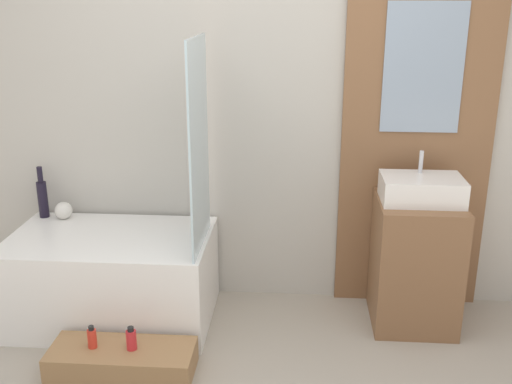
{
  "coord_description": "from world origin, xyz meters",
  "views": [
    {
      "loc": [
        0.23,
        -2.03,
        1.9
      ],
      "look_at": [
        0.03,
        0.7,
        0.99
      ],
      "focal_mm": 42.0,
      "sensor_mm": 36.0,
      "label": 1
    }
  ],
  "objects_px": {
    "sink": "(422,189)",
    "vase_tall_dark": "(43,197)",
    "bottle_soap_primary": "(92,338)",
    "wooden_step_bench": "(122,360)",
    "vase_round_light": "(64,210)",
    "bathtub": "(113,277)",
    "bottle_soap_secondary": "(131,339)"
  },
  "relations": [
    {
      "from": "wooden_step_bench",
      "to": "vase_tall_dark",
      "type": "height_order",
      "value": "vase_tall_dark"
    },
    {
      "from": "vase_tall_dark",
      "to": "bottle_soap_secondary",
      "type": "relative_size",
      "value": 2.57
    },
    {
      "from": "sink",
      "to": "vase_tall_dark",
      "type": "height_order",
      "value": "sink"
    },
    {
      "from": "wooden_step_bench",
      "to": "bottle_soap_secondary",
      "type": "distance_m",
      "value": 0.14
    },
    {
      "from": "wooden_step_bench",
      "to": "bottle_soap_secondary",
      "type": "bearing_deg",
      "value": 0.0
    },
    {
      "from": "bathtub",
      "to": "vase_round_light",
      "type": "xyz_separation_m",
      "value": [
        -0.37,
        0.26,
        0.32
      ]
    },
    {
      "from": "bathtub",
      "to": "wooden_step_bench",
      "type": "relative_size",
      "value": 1.56
    },
    {
      "from": "wooden_step_bench",
      "to": "sink",
      "type": "height_order",
      "value": "sink"
    },
    {
      "from": "vase_round_light",
      "to": "vase_tall_dark",
      "type": "bearing_deg",
      "value": 170.19
    },
    {
      "from": "bathtub",
      "to": "bottle_soap_primary",
      "type": "bearing_deg",
      "value": -84.43
    },
    {
      "from": "sink",
      "to": "vase_round_light",
      "type": "bearing_deg",
      "value": 175.71
    },
    {
      "from": "vase_tall_dark",
      "to": "bottle_soap_secondary",
      "type": "xyz_separation_m",
      "value": [
        0.77,
        -0.84,
        -0.48
      ]
    },
    {
      "from": "bottle_soap_secondary",
      "to": "vase_round_light",
      "type": "bearing_deg",
      "value": 127.99
    },
    {
      "from": "bathtub",
      "to": "vase_round_light",
      "type": "relative_size",
      "value": 10.84
    },
    {
      "from": "vase_tall_dark",
      "to": "bottle_soap_primary",
      "type": "height_order",
      "value": "vase_tall_dark"
    },
    {
      "from": "bottle_soap_primary",
      "to": "bottle_soap_secondary",
      "type": "height_order",
      "value": "bottle_soap_secondary"
    },
    {
      "from": "vase_tall_dark",
      "to": "bottle_soap_secondary",
      "type": "height_order",
      "value": "vase_tall_dark"
    },
    {
      "from": "sink",
      "to": "bottle_soap_secondary",
      "type": "xyz_separation_m",
      "value": [
        -1.54,
        -0.65,
        -0.64
      ]
    },
    {
      "from": "wooden_step_bench",
      "to": "vase_round_light",
      "type": "bearing_deg",
      "value": 125.42
    },
    {
      "from": "bottle_soap_secondary",
      "to": "wooden_step_bench",
      "type": "bearing_deg",
      "value": 180.0
    },
    {
      "from": "bathtub",
      "to": "vase_tall_dark",
      "type": "bearing_deg",
      "value": 150.81
    },
    {
      "from": "sink",
      "to": "vase_tall_dark",
      "type": "relative_size",
      "value": 1.37
    },
    {
      "from": "bathtub",
      "to": "bottle_soap_primary",
      "type": "height_order",
      "value": "bathtub"
    },
    {
      "from": "sink",
      "to": "bottle_soap_primary",
      "type": "xyz_separation_m",
      "value": [
        -1.75,
        -0.65,
        -0.65
      ]
    },
    {
      "from": "sink",
      "to": "vase_tall_dark",
      "type": "distance_m",
      "value": 2.33
    },
    {
      "from": "sink",
      "to": "bathtub",
      "type": "bearing_deg",
      "value": -176.88
    },
    {
      "from": "wooden_step_bench",
      "to": "bottle_soap_secondary",
      "type": "xyz_separation_m",
      "value": [
        0.06,
        0.0,
        0.13
      ]
    },
    {
      "from": "sink",
      "to": "bottle_soap_secondary",
      "type": "bearing_deg",
      "value": -157.18
    },
    {
      "from": "bathtub",
      "to": "sink",
      "type": "bearing_deg",
      "value": 3.12
    },
    {
      "from": "wooden_step_bench",
      "to": "bottle_soap_secondary",
      "type": "height_order",
      "value": "bottle_soap_secondary"
    },
    {
      "from": "vase_tall_dark",
      "to": "bottle_soap_primary",
      "type": "bearing_deg",
      "value": -55.98
    },
    {
      "from": "vase_round_light",
      "to": "bottle_soap_secondary",
      "type": "bearing_deg",
      "value": -52.01
    }
  ]
}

